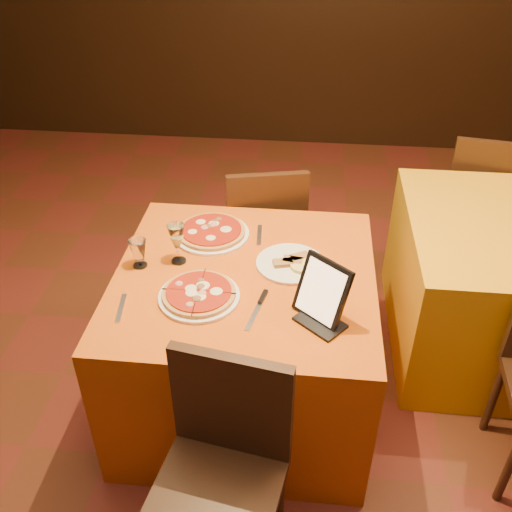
# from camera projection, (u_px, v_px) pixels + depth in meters

# --- Properties ---
(floor) EXTENTS (6.00, 7.00, 0.01)m
(floor) POSITION_uv_depth(u_px,v_px,m) (272.00, 469.00, 2.50)
(floor) COLOR #5E2D19
(floor) RESTS_ON ground
(main_table) EXTENTS (1.10, 1.10, 0.75)m
(main_table) POSITION_uv_depth(u_px,v_px,m) (246.00, 339.00, 2.63)
(main_table) COLOR #C6530C
(main_table) RESTS_ON floor
(side_table) EXTENTS (1.10, 1.10, 0.75)m
(side_table) POSITION_uv_depth(u_px,v_px,m) (507.00, 286.00, 2.94)
(side_table) COLOR orange
(side_table) RESTS_ON floor
(chair_main_near) EXTENTS (0.54, 0.54, 0.91)m
(chair_main_near) POSITION_uv_depth(u_px,v_px,m) (216.00, 494.00, 1.90)
(chair_main_near) COLOR black
(chair_main_near) RESTS_ON floor
(chair_main_far) EXTENTS (0.48, 0.48, 0.91)m
(chair_main_far) POSITION_uv_depth(u_px,v_px,m) (262.00, 231.00, 3.23)
(chair_main_far) COLOR black
(chair_main_far) RESTS_ON floor
(chair_side_far) EXTENTS (0.45, 0.45, 0.91)m
(chair_side_far) POSITION_uv_depth(u_px,v_px,m) (477.00, 198.00, 3.55)
(chair_side_far) COLOR black
(chair_side_far) RESTS_ON floor
(pizza_near) EXTENTS (0.33, 0.33, 0.03)m
(pizza_near) POSITION_uv_depth(u_px,v_px,m) (199.00, 295.00, 2.27)
(pizza_near) COLOR white
(pizza_near) RESTS_ON main_table
(pizza_far) EXTENTS (0.35, 0.35, 0.03)m
(pizza_far) POSITION_uv_depth(u_px,v_px,m) (211.00, 233.00, 2.64)
(pizza_far) COLOR white
(pizza_far) RESTS_ON main_table
(cutlet_dish) EXTENTS (0.30, 0.30, 0.03)m
(cutlet_dish) POSITION_uv_depth(u_px,v_px,m) (290.00, 262.00, 2.45)
(cutlet_dish) COLOR white
(cutlet_dish) RESTS_ON main_table
(wine_glass) EXTENTS (0.11, 0.11, 0.19)m
(wine_glass) POSITION_uv_depth(u_px,v_px,m) (177.00, 243.00, 2.43)
(wine_glass) COLOR #DDDE7E
(wine_glass) RESTS_ON main_table
(water_glass) EXTENTS (0.06, 0.06, 0.13)m
(water_glass) POSITION_uv_depth(u_px,v_px,m) (139.00, 253.00, 2.42)
(water_glass) COLOR silver
(water_glass) RESTS_ON main_table
(tablet) EXTENTS (0.23, 0.21, 0.24)m
(tablet) POSITION_uv_depth(u_px,v_px,m) (322.00, 291.00, 2.12)
(tablet) COLOR black
(tablet) RESTS_ON main_table
(knife) EXTENTS (0.07, 0.23, 0.01)m
(knife) POSITION_uv_depth(u_px,v_px,m) (256.00, 311.00, 2.21)
(knife) COLOR silver
(knife) RESTS_ON main_table
(fork_near) EXTENTS (0.04, 0.17, 0.01)m
(fork_near) POSITION_uv_depth(u_px,v_px,m) (121.00, 308.00, 2.22)
(fork_near) COLOR #ADACB3
(fork_near) RESTS_ON main_table
(fork_far) EXTENTS (0.03, 0.17, 0.01)m
(fork_far) POSITION_uv_depth(u_px,v_px,m) (259.00, 235.00, 2.65)
(fork_far) COLOR #A9A9B0
(fork_far) RESTS_ON main_table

